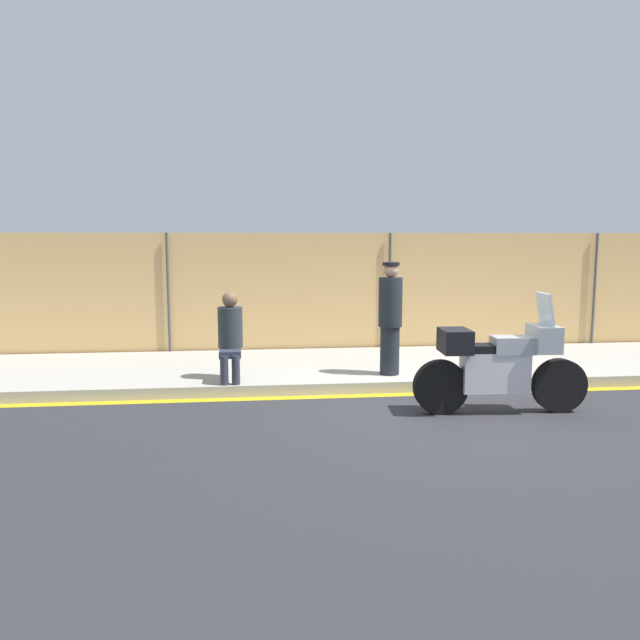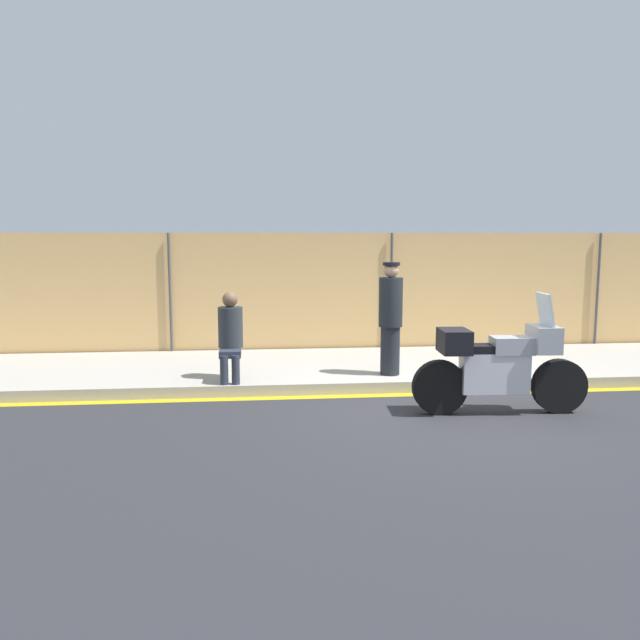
{
  "view_description": "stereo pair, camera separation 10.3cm",
  "coord_description": "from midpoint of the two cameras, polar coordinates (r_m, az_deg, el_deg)",
  "views": [
    {
      "loc": [
        -2.61,
        -7.67,
        2.25
      ],
      "look_at": [
        -1.61,
        1.32,
        1.05
      ],
      "focal_mm": 35.0,
      "sensor_mm": 36.0,
      "label": 1
    },
    {
      "loc": [
        -2.51,
        -7.69,
        2.25
      ],
      "look_at": [
        -1.61,
        1.32,
        1.05
      ],
      "focal_mm": 35.0,
      "sensor_mm": 36.0,
      "label": 2
    }
  ],
  "objects": [
    {
      "name": "ground_plane",
      "position": [
        8.4,
        11.76,
        -8.16
      ],
      "size": [
        120.0,
        120.0,
        0.0
      ],
      "primitive_type": "plane",
      "color": "#2D2D33"
    },
    {
      "name": "officer_standing",
      "position": [
        9.51,
        6.13,
        0.25
      ],
      "size": [
        0.36,
        0.36,
        1.72
      ],
      "color": "#1E2328",
      "rests_on": "sidewalk"
    },
    {
      "name": "person_seated_on_curb",
      "position": [
        9.25,
        -8.53,
        -1.05
      ],
      "size": [
        0.36,
        0.66,
        1.29
      ],
      "color": "#2D3342",
      "rests_on": "sidewalk"
    },
    {
      "name": "sidewalk",
      "position": [
        10.66,
        7.7,
        -4.25
      ],
      "size": [
        30.53,
        2.88,
        0.17
      ],
      "color": "#ADA89E",
      "rests_on": "ground_plane"
    },
    {
      "name": "curb_paint_stripe",
      "position": [
        9.24,
        10.0,
        -6.65
      ],
      "size": [
        30.53,
        0.18,
        0.01
      ],
      "color": "gold",
      "rests_on": "ground_plane"
    },
    {
      "name": "storefront_fence",
      "position": [
        11.98,
        6.02,
        2.32
      ],
      "size": [
        29.01,
        0.17,
        2.34
      ],
      "color": "#E5B26B",
      "rests_on": "ground_plane"
    },
    {
      "name": "motorcycle",
      "position": [
        8.32,
        15.74,
        -3.95
      ],
      "size": [
        2.26,
        0.57,
        1.56
      ],
      "rotation": [
        0.0,
        0.0,
        -0.06
      ],
      "color": "black",
      "rests_on": "ground_plane"
    }
  ]
}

